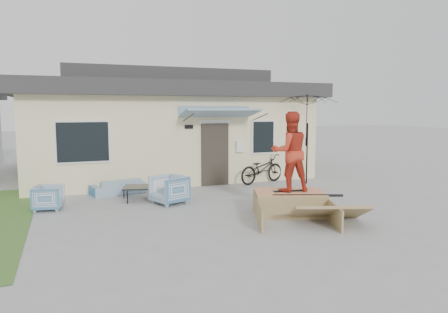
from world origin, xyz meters
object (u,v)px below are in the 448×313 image
object	(u,v)px
armchair_right	(169,188)
bicycle	(262,166)
coffee_table	(138,193)
skate_ramp	(289,203)
armchair_left	(49,197)
patio_umbrella	(307,133)
skater	(290,150)
loveseat	(118,184)
skateboard	(289,191)

from	to	relation	value
armchair_right	bicycle	distance (m)	4.23
coffee_table	skate_ramp	world-z (taller)	skate_ramp
armchair_left	patio_umbrella	bearing A→B (deg)	-72.56
skate_ramp	skater	size ratio (longest dim) A/B	1.13
loveseat	skateboard	xyz separation A→B (m)	(3.66, -3.89, 0.26)
skate_ramp	skater	bearing A→B (deg)	90.00
loveseat	skate_ramp	size ratio (longest dim) A/B	0.73
skateboard	armchair_right	bearing A→B (deg)	149.36
patio_umbrella	skater	xyz separation A→B (m)	(-2.68, -3.43, -0.17)
bicycle	coffee_table	bearing A→B (deg)	87.12
patio_umbrella	skate_ramp	size ratio (longest dim) A/B	1.02
armchair_right	patio_umbrella	xyz separation A→B (m)	(5.19, 1.31, 1.32)
bicycle	skater	world-z (taller)	skater
armchair_right	skateboard	bearing A→B (deg)	28.41
skateboard	loveseat	bearing A→B (deg)	142.84
armchair_left	armchair_right	world-z (taller)	armchair_right
skate_ramp	skateboard	bearing A→B (deg)	90.00
skate_ramp	bicycle	bearing A→B (deg)	93.33
patio_umbrella	coffee_table	bearing A→B (deg)	-174.45
coffee_table	bicycle	bearing A→B (deg)	14.85
coffee_table	patio_umbrella	bearing A→B (deg)	5.55
armchair_right	coffee_table	bearing A→B (deg)	-157.20
patio_umbrella	skateboard	xyz separation A→B (m)	(-2.68, -3.43, -1.17)
armchair_left	coffee_table	world-z (taller)	armchair_left
coffee_table	skater	world-z (taller)	skater
loveseat	armchair_left	distance (m)	2.34
patio_umbrella	armchair_left	bearing A→B (deg)	-173.72
coffee_table	skateboard	size ratio (longest dim) A/B	0.99
armchair_left	skateboard	xyz separation A→B (m)	(5.56, -2.53, 0.23)
coffee_table	bicycle	distance (m)	4.65
loveseat	skateboard	size ratio (longest dim) A/B	2.01
armchair_left	coffee_table	distance (m)	2.37
skate_ramp	skateboard	size ratio (longest dim) A/B	2.73
skate_ramp	loveseat	bearing A→B (deg)	153.28
loveseat	skate_ramp	distance (m)	5.37
loveseat	armchair_left	xyz separation A→B (m)	(-1.90, -1.36, 0.03)
armchair_right	skater	size ratio (longest dim) A/B	0.44
coffee_table	skate_ramp	size ratio (longest dim) A/B	0.36
armchair_left	patio_umbrella	distance (m)	8.41
armchair_left	skate_ramp	world-z (taller)	armchair_left
armchair_right	coffee_table	xyz separation A→B (m)	(-0.72, 0.74, -0.23)
coffee_table	patio_umbrella	world-z (taller)	patio_umbrella
bicycle	skateboard	xyz separation A→B (m)	(-1.25, -4.05, -0.04)
coffee_table	skateboard	world-z (taller)	skateboard
armchair_right	skater	world-z (taller)	skater
bicycle	skater	distance (m)	4.34
patio_umbrella	skater	bearing A→B (deg)	-127.97
armchair_right	coffee_table	distance (m)	1.05
skate_ramp	armchair_left	bearing A→B (deg)	175.58
loveseat	coffee_table	size ratio (longest dim) A/B	2.02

